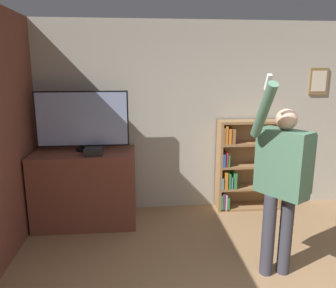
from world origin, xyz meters
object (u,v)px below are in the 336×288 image
Objects in this scene: television at (82,120)px; game_console at (94,152)px; person at (282,177)px; bookshelf at (244,166)px.

game_console is at bearing -57.68° from television.
person is (2.08, -1.42, -0.36)m from television.
bookshelf is at bearing 139.62° from person.
television is 0.46m from game_console.
game_console is 0.11× the size of person.
television is 0.59× the size of person.
television is 2.37m from bookshelf.
bookshelf is at bearing 11.98° from game_console.
game_console is 2.25m from person.
bookshelf is (2.09, 0.44, -0.38)m from game_console.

